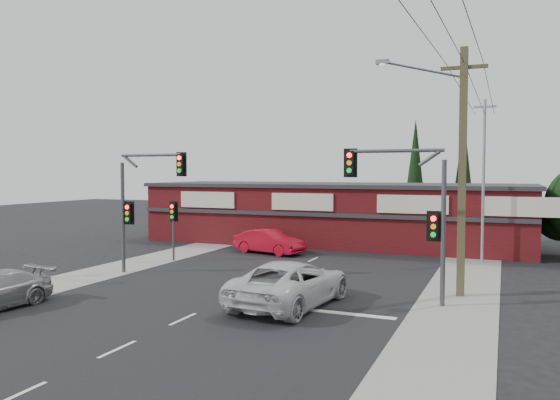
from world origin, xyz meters
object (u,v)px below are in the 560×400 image
at_px(shop_building, 335,213).
at_px(utility_pole, 459,163).
at_px(red_sedan, 269,241).

bearing_deg(shop_building, utility_pole, -56.24).
relative_size(shop_building, utility_pole, 2.73).
distance_m(shop_building, utility_pole, 17.15).
height_order(red_sedan, utility_pole, utility_pole).
xyz_separation_m(shop_building, utility_pole, (9.36, -14.00, 3.26)).
distance_m(red_sedan, shop_building, 6.95).
height_order(shop_building, utility_pole, utility_pole).
distance_m(red_sedan, utility_pole, 14.65).
bearing_deg(shop_building, red_sedan, -109.62).
xyz_separation_m(red_sedan, utility_pole, (11.65, -7.58, 4.65)).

